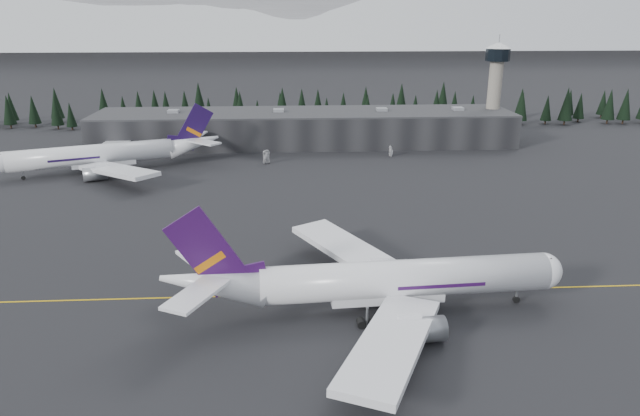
{
  "coord_description": "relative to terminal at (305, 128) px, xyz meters",
  "views": [
    {
      "loc": [
        -6.54,
        -94.95,
        48.31
      ],
      "look_at": [
        0.0,
        20.0,
        9.0
      ],
      "focal_mm": 32.0,
      "sensor_mm": 36.0,
      "label": 1
    }
  ],
  "objects": [
    {
      "name": "ground",
      "position": [
        0.0,
        -125.0,
        -6.3
      ],
      "size": [
        1400.0,
        1400.0,
        0.0
      ],
      "primitive_type": "plane",
      "color": "black",
      "rests_on": "ground"
    },
    {
      "name": "taxiline",
      "position": [
        0.0,
        -127.0,
        -6.29
      ],
      "size": [
        400.0,
        0.4,
        0.02
      ],
      "primitive_type": "cube",
      "color": "gold",
      "rests_on": "ground"
    },
    {
      "name": "terminal",
      "position": [
        0.0,
        0.0,
        0.0
      ],
      "size": [
        160.0,
        30.0,
        12.6
      ],
      "color": "black",
      "rests_on": "ground"
    },
    {
      "name": "control_tower",
      "position": [
        75.0,
        3.0,
        17.11
      ],
      "size": [
        10.0,
        10.0,
        37.7
      ],
      "color": "gray",
      "rests_on": "ground"
    },
    {
      "name": "treeline",
      "position": [
        0.0,
        37.0,
        1.2
      ],
      "size": [
        360.0,
        20.0,
        15.0
      ],
      "primitive_type": "cube",
      "color": "black",
      "rests_on": "ground"
    },
    {
      "name": "mountain_ridge",
      "position": [
        0.0,
        875.0,
        -6.3
      ],
      "size": [
        4400.0,
        900.0,
        420.0
      ],
      "primitive_type": null,
      "color": "white",
      "rests_on": "ground"
    },
    {
      "name": "jet_main",
      "position": [
        6.85,
        -133.92,
        -0.59
      ],
      "size": [
        68.83,
        63.39,
        20.23
      ],
      "rotation": [
        0.0,
        0.0,
        0.06
      ],
      "color": "white",
      "rests_on": "ground"
    },
    {
      "name": "jet_parked",
      "position": [
        -63.06,
        -37.59,
        -0.56
      ],
      "size": [
        67.08,
        60.13,
        20.36
      ],
      "rotation": [
        0.0,
        0.0,
        3.49
      ],
      "color": "white",
      "rests_on": "ground"
    },
    {
      "name": "gse_vehicle_a",
      "position": [
        -14.07,
        -30.94,
        -5.63
      ],
      "size": [
        3.66,
        5.32,
        1.35
      ],
      "primitive_type": "imported",
      "rotation": [
        0.0,
        0.0,
        0.32
      ],
      "color": "silver",
      "rests_on": "ground"
    },
    {
      "name": "gse_vehicle_b",
      "position": [
        30.06,
        -23.0,
        -5.65
      ],
      "size": [
        4.05,
        2.35,
        1.3
      ],
      "primitive_type": "imported",
      "rotation": [
        0.0,
        0.0,
        -1.34
      ],
      "color": "silver",
      "rests_on": "ground"
    }
  ]
}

